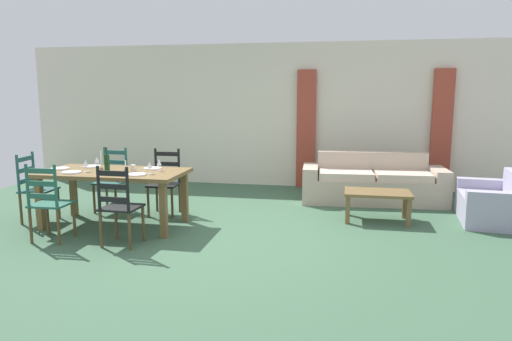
# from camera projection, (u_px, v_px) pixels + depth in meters

# --- Properties ---
(ground_plane) EXTENTS (9.60, 9.60, 0.02)m
(ground_plane) POSITION_uv_depth(u_px,v_px,m) (220.00, 233.00, 5.98)
(ground_plane) COLOR #3B5D44
(wall_far) EXTENTS (9.60, 0.16, 2.70)m
(wall_far) POSITION_uv_depth(u_px,v_px,m) (265.00, 115.00, 8.95)
(wall_far) COLOR beige
(wall_far) RESTS_ON ground_plane
(curtain_panel_left) EXTENTS (0.35, 0.08, 2.20)m
(curtain_panel_left) POSITION_uv_depth(u_px,v_px,m) (306.00, 129.00, 8.70)
(curtain_panel_left) COLOR #A1402F
(curtain_panel_left) RESTS_ON ground_plane
(curtain_panel_right) EXTENTS (0.35, 0.08, 2.20)m
(curtain_panel_right) POSITION_uv_depth(u_px,v_px,m) (441.00, 131.00, 8.25)
(curtain_panel_right) COLOR #A1402F
(curtain_panel_right) RESTS_ON ground_plane
(dining_table) EXTENTS (1.90, 0.96, 0.75)m
(dining_table) POSITION_uv_depth(u_px,v_px,m) (114.00, 177.00, 6.17)
(dining_table) COLOR brown
(dining_table) RESTS_ON ground_plane
(dining_chair_near_left) EXTENTS (0.43, 0.41, 0.96)m
(dining_chair_near_left) POSITION_uv_depth(u_px,v_px,m) (49.00, 203.00, 5.54)
(dining_chair_near_left) COLOR #235947
(dining_chair_near_left) RESTS_ON ground_plane
(dining_chair_near_right) EXTENTS (0.43, 0.41, 0.96)m
(dining_chair_near_right) POSITION_uv_depth(u_px,v_px,m) (119.00, 206.00, 5.37)
(dining_chair_near_right) COLOR black
(dining_chair_near_right) RESTS_ON ground_plane
(dining_chair_far_left) EXTENTS (0.44, 0.42, 0.96)m
(dining_chair_far_left) POSITION_uv_depth(u_px,v_px,m) (112.00, 180.00, 7.02)
(dining_chair_far_left) COLOR #215752
(dining_chair_far_left) RESTS_ON ground_plane
(dining_chair_far_right) EXTENTS (0.43, 0.41, 0.96)m
(dining_chair_far_right) POSITION_uv_depth(u_px,v_px,m) (165.00, 182.00, 6.84)
(dining_chair_far_right) COLOR black
(dining_chair_far_right) RESTS_ON ground_plane
(dining_chair_head_west) EXTENTS (0.43, 0.45, 0.96)m
(dining_chair_head_west) POSITION_uv_depth(u_px,v_px,m) (35.00, 188.00, 6.42)
(dining_chair_head_west) COLOR #23514E
(dining_chair_head_west) RESTS_ON ground_plane
(dinner_plate_near_left) EXTENTS (0.24, 0.24, 0.02)m
(dinner_plate_near_left) POSITION_uv_depth(u_px,v_px,m) (72.00, 172.00, 6.00)
(dinner_plate_near_left) COLOR white
(dinner_plate_near_left) RESTS_ON dining_table
(fork_near_left) EXTENTS (0.02, 0.17, 0.01)m
(fork_near_left) POSITION_uv_depth(u_px,v_px,m) (61.00, 172.00, 6.03)
(fork_near_left) COLOR silver
(fork_near_left) RESTS_ON dining_table
(dinner_plate_near_right) EXTENTS (0.24, 0.24, 0.02)m
(dinner_plate_near_right) POSITION_uv_depth(u_px,v_px,m) (136.00, 175.00, 5.83)
(dinner_plate_near_right) COLOR white
(dinner_plate_near_right) RESTS_ON dining_table
(fork_near_right) EXTENTS (0.02, 0.17, 0.01)m
(fork_near_right) POSITION_uv_depth(u_px,v_px,m) (125.00, 175.00, 5.86)
(fork_near_right) COLOR silver
(fork_near_right) RESTS_ON dining_table
(dinner_plate_far_left) EXTENTS (0.24, 0.24, 0.02)m
(dinner_plate_far_left) POSITION_uv_depth(u_px,v_px,m) (92.00, 166.00, 6.49)
(dinner_plate_far_left) COLOR white
(dinner_plate_far_left) RESTS_ON dining_table
(fork_far_left) EXTENTS (0.02, 0.17, 0.01)m
(fork_far_left) POSITION_uv_depth(u_px,v_px,m) (82.00, 166.00, 6.52)
(fork_far_left) COLOR silver
(fork_far_left) RESTS_ON dining_table
(dinner_plate_far_right) EXTENTS (0.24, 0.24, 0.02)m
(dinner_plate_far_right) POSITION_uv_depth(u_px,v_px,m) (153.00, 168.00, 6.32)
(dinner_plate_far_right) COLOR white
(dinner_plate_far_right) RESTS_ON dining_table
(fork_far_right) EXTENTS (0.03, 0.17, 0.01)m
(fork_far_right) POSITION_uv_depth(u_px,v_px,m) (142.00, 168.00, 6.34)
(fork_far_right) COLOR silver
(fork_far_right) RESTS_ON dining_table
(dinner_plate_head_west) EXTENTS (0.24, 0.24, 0.02)m
(dinner_plate_head_west) POSITION_uv_depth(u_px,v_px,m) (60.00, 168.00, 6.31)
(dinner_plate_head_west) COLOR white
(dinner_plate_head_west) RESTS_ON dining_table
(fork_head_west) EXTENTS (0.03, 0.17, 0.01)m
(fork_head_west) POSITION_uv_depth(u_px,v_px,m) (50.00, 169.00, 6.34)
(fork_head_west) COLOR silver
(fork_head_west) RESTS_ON dining_table
(wine_bottle) EXTENTS (0.07, 0.07, 0.32)m
(wine_bottle) POSITION_uv_depth(u_px,v_px,m) (107.00, 162.00, 6.13)
(wine_bottle) COLOR #143819
(wine_bottle) RESTS_ON dining_table
(wine_glass_near_left) EXTENTS (0.06, 0.06, 0.16)m
(wine_glass_near_left) POSITION_uv_depth(u_px,v_px,m) (86.00, 163.00, 6.07)
(wine_glass_near_left) COLOR white
(wine_glass_near_left) RESTS_ON dining_table
(wine_glass_near_right) EXTENTS (0.06, 0.06, 0.16)m
(wine_glass_near_right) POSITION_uv_depth(u_px,v_px,m) (150.00, 165.00, 5.90)
(wine_glass_near_right) COLOR white
(wine_glass_near_right) RESTS_ON dining_table
(wine_glass_far_left) EXTENTS (0.06, 0.06, 0.16)m
(wine_glass_far_left) POSITION_uv_depth(u_px,v_px,m) (97.00, 160.00, 6.35)
(wine_glass_far_left) COLOR white
(wine_glass_far_left) RESTS_ON dining_table
(wine_glass_far_right) EXTENTS (0.06, 0.06, 0.16)m
(wine_glass_far_right) POSITION_uv_depth(u_px,v_px,m) (159.00, 163.00, 6.14)
(wine_glass_far_right) COLOR white
(wine_glass_far_right) RESTS_ON dining_table
(coffee_cup_primary) EXTENTS (0.07, 0.07, 0.09)m
(coffee_cup_primary) POSITION_uv_depth(u_px,v_px,m) (133.00, 168.00, 6.10)
(coffee_cup_primary) COLOR beige
(coffee_cup_primary) RESTS_ON dining_table
(candle_tall) EXTENTS (0.05, 0.05, 0.26)m
(candle_tall) POSITION_uv_depth(u_px,v_px,m) (101.00, 165.00, 6.20)
(candle_tall) COLOR #998C66
(candle_tall) RESTS_ON dining_table
(candle_short) EXTENTS (0.05, 0.05, 0.15)m
(candle_short) POSITION_uv_depth(u_px,v_px,m) (126.00, 169.00, 6.08)
(candle_short) COLOR #998C66
(candle_short) RESTS_ON dining_table
(couch) EXTENTS (2.32, 0.93, 0.80)m
(couch) POSITION_uv_depth(u_px,v_px,m) (373.00, 184.00, 7.66)
(couch) COLOR #B9A48F
(couch) RESTS_ON ground_plane
(coffee_table) EXTENTS (0.90, 0.56, 0.42)m
(coffee_table) POSITION_uv_depth(u_px,v_px,m) (377.00, 196.00, 6.47)
(coffee_table) COLOR brown
(coffee_table) RESTS_ON ground_plane
(armchair_upholstered) EXTENTS (0.91, 1.23, 0.72)m
(armchair_upholstered) POSITION_uv_depth(u_px,v_px,m) (497.00, 205.00, 6.41)
(armchair_upholstered) COLOR #A39FB8
(armchair_upholstered) RESTS_ON ground_plane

